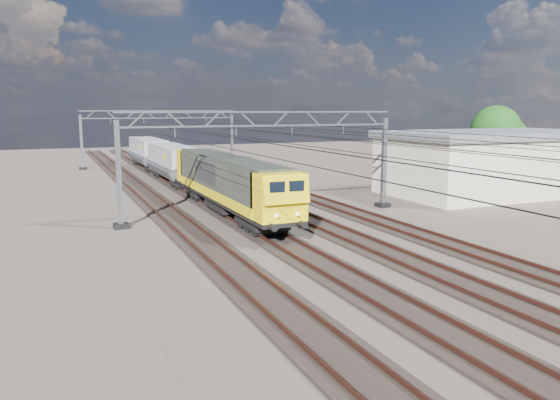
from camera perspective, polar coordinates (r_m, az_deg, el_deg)
name	(u,v)px	position (r m, az deg, el deg)	size (l,w,h in m)	color
ground	(289,228)	(33.61, 0.92, -2.95)	(160.00, 160.00, 0.00)	#2B2520
track_outer_west	(193,236)	(31.68, -9.05, -3.70)	(2.60, 140.00, 0.30)	black
track_loco	(258,230)	(32.85, -2.27, -3.12)	(2.60, 140.00, 0.30)	black
track_inner_east	(318,224)	(34.45, 3.97, -2.54)	(2.60, 140.00, 0.30)	black
track_outer_east	(372,219)	(36.41, 9.58, -2.00)	(2.60, 140.00, 0.30)	black
catenary_gantry_mid	(265,159)	(36.67, -1.62, 4.27)	(19.90, 0.90, 7.11)	gray
catenary_gantry_far	(160,136)	(71.32, -12.38, 6.56)	(19.90, 0.90, 7.11)	gray
overhead_wires	(244,130)	(40.29, -3.74, 7.34)	(12.03, 140.00, 0.53)	black
locomotive	(228,181)	(37.99, -5.49, 2.01)	(2.76, 21.10, 3.62)	black
hopper_wagon_lead	(173,161)	(55.03, -11.13, 4.07)	(3.38, 13.00, 3.25)	black
hopper_wagon_mid	(148,151)	(68.94, -13.63, 5.03)	(3.38, 13.00, 3.25)	black
industrial_shed	(493,162)	(50.67, 21.35, 3.71)	(18.60, 10.60, 5.40)	beige
tree_far	(499,132)	(61.91, 21.95, 6.61)	(5.58, 5.18, 7.67)	#311F16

